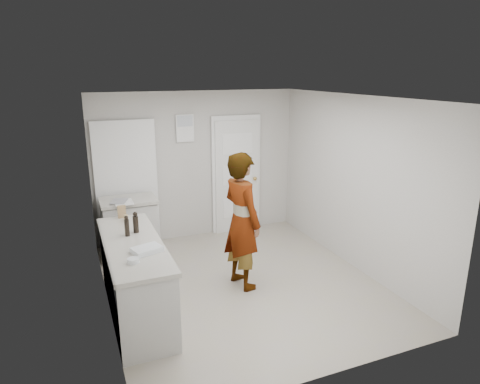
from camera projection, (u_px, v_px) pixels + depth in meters
name	position (u px, v px, depth m)	size (l,w,h in m)	color
ground	(242.00, 284.00, 5.86)	(4.00, 4.00, 0.00)	#A19987
room_shell	(189.00, 180.00, 7.25)	(4.00, 4.00, 4.00)	beige
main_counter	(135.00, 281.00, 5.03)	(0.64, 1.96, 0.93)	#BBBAB6
side_counter	(130.00, 229.00, 6.66)	(0.84, 0.61, 0.93)	#BBBAB6
person	(242.00, 221.00, 5.60)	(0.67, 0.44, 1.83)	silver
cake_mix_box	(122.00, 212.00, 5.68)	(0.10, 0.05, 0.17)	#A77F53
spice_jar	(126.00, 218.00, 5.57)	(0.05, 0.05, 0.08)	tan
oil_cruet_a	(136.00, 223.00, 5.15)	(0.07, 0.07, 0.26)	black
oil_cruet_b	(127.00, 226.00, 5.04)	(0.06, 0.06, 0.25)	black
baking_dish	(147.00, 250.00, 4.62)	(0.35, 0.29, 0.05)	silver
egg_bowl	(133.00, 261.00, 4.36)	(0.12, 0.12, 0.05)	silver
papers	(124.00, 202.00, 6.35)	(0.26, 0.33, 0.01)	white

